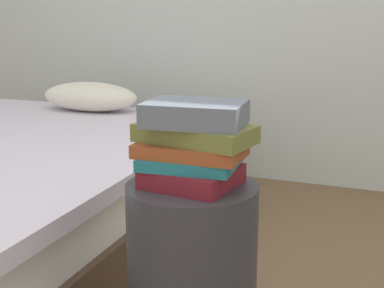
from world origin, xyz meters
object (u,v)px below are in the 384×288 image
object	(u,v)px
bed	(3,191)
book_slate	(195,114)
book_teal	(191,160)
book_olive	(195,134)
book_maroon	(192,176)
side_table	(192,285)
book_rust	(189,150)

from	to	relation	value
bed	book_slate	bearing A→B (deg)	-29.13
book_teal	book_olive	xyz separation A→B (m)	(0.01, -0.00, 0.07)
book_maroon	book_teal	world-z (taller)	book_teal
book_maroon	book_slate	distance (m)	0.17
book_maroon	book_olive	bearing A→B (deg)	64.52
side_table	bed	bearing A→B (deg)	152.40
side_table	book_rust	size ratio (longest dim) A/B	2.10
bed	book_maroon	distance (m)	1.35
bed	book_maroon	size ratio (longest dim) A/B	9.27
book_rust	book_slate	xyz separation A→B (m)	(0.01, 0.01, 0.09)
bed	book_rust	distance (m)	1.37
side_table	book_teal	world-z (taller)	book_teal
side_table	book_maroon	size ratio (longest dim) A/B	2.60
bed	side_table	xyz separation A→B (m)	(1.15, -0.60, 0.05)
book_teal	book_rust	distance (m)	0.04
bed	book_olive	distance (m)	1.38
side_table	book_maroon	world-z (taller)	book_maroon
book_teal	side_table	bearing A→B (deg)	-58.96
bed	side_table	distance (m)	1.30
bed	side_table	world-z (taller)	bed
book_maroon	book_slate	size ratio (longest dim) A/B	0.88
bed	side_table	size ratio (longest dim) A/B	3.57
bed	book_maroon	bearing A→B (deg)	-29.27
book_rust	book_teal	bearing A→B (deg)	94.81
side_table	book_olive	bearing A→B (deg)	47.74
book_teal	book_slate	xyz separation A→B (m)	(0.01, -0.01, 0.13)
bed	book_teal	distance (m)	1.35
book_teal	book_rust	bearing A→B (deg)	-89.08
bed	book_rust	size ratio (longest dim) A/B	7.47
book_slate	book_olive	bearing A→B (deg)	100.71
side_table	book_teal	bearing A→B (deg)	126.00
book_teal	book_olive	distance (m)	0.07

